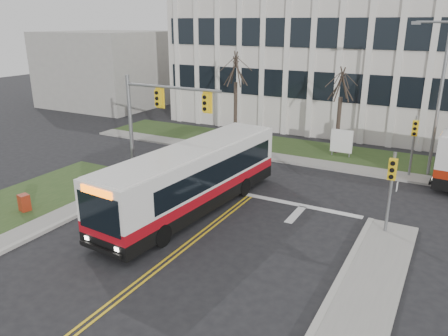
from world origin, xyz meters
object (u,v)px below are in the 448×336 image
at_px(streetlight, 437,91).
at_px(bus_main, 193,180).
at_px(newspaper_box_red, 24,204).
at_px(directory_sign, 342,141).

relative_size(streetlight, bus_main, 0.77).
height_order(streetlight, newspaper_box_red, streetlight).
distance_m(streetlight, newspaper_box_red, 23.37).
xyz_separation_m(directory_sign, newspaper_box_red, (-11.40, -16.70, -0.70)).
distance_m(directory_sign, newspaper_box_red, 20.23).
distance_m(directory_sign, bus_main, 13.09).
height_order(directory_sign, newspaper_box_red, directory_sign).
distance_m(bus_main, newspaper_box_red, 8.42).
bearing_deg(newspaper_box_red, directory_sign, 69.62).
xyz_separation_m(bus_main, newspaper_box_red, (-7.14, -4.33, -1.12)).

